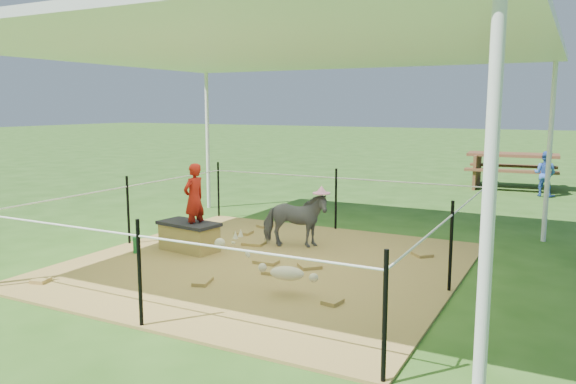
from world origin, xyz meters
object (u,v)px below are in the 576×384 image
at_px(straw_bale, 189,238).
at_px(foal, 287,270).
at_px(picnic_table_near, 512,171).
at_px(woman, 194,191).
at_px(distant_person, 545,174).
at_px(pony, 295,220).
at_px(green_bottle, 135,245).

xyz_separation_m(straw_bale, foal, (2.02, -1.00, 0.09)).
bearing_deg(foal, straw_bale, 141.94).
xyz_separation_m(foal, picnic_table_near, (1.19, 9.43, 0.13)).
xyz_separation_m(woman, foal, (1.92, -1.00, -0.56)).
distance_m(straw_bale, picnic_table_near, 9.02).
bearing_deg(straw_bale, distant_person, 61.96).
xyz_separation_m(foal, distant_person, (1.96, 8.48, 0.21)).
height_order(pony, distant_person, distant_person).
distance_m(straw_bale, foal, 2.26).
bearing_deg(distant_person, foal, 95.19).
bearing_deg(straw_bale, foal, -26.24).
height_order(foal, picnic_table_near, picnic_table_near).
bearing_deg(straw_bale, woman, 0.00).
height_order(woman, distant_person, woman).
distance_m(woman, green_bottle, 1.06).
bearing_deg(green_bottle, pony, 36.18).
distance_m(woman, picnic_table_near, 9.00).
bearing_deg(distant_person, woman, 80.78).
bearing_deg(green_bottle, picnic_table_near, 67.07).
bearing_deg(pony, straw_bale, 104.18).
distance_m(green_bottle, foal, 2.63).
relative_size(woman, foal, 1.00).
height_order(green_bottle, pony, pony).
bearing_deg(pony, green_bottle, 105.71).
distance_m(pony, foal, 2.00).
bearing_deg(foal, distant_person, 65.15).
height_order(woman, green_bottle, woman).
distance_m(foal, picnic_table_near, 9.50).
bearing_deg(foal, picnic_table_near, 71.02).
bearing_deg(foal, pony, 102.72).
xyz_separation_m(woman, picnic_table_near, (3.11, 8.43, -0.43)).
xyz_separation_m(pony, foal, (0.83, -1.82, -0.12)).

